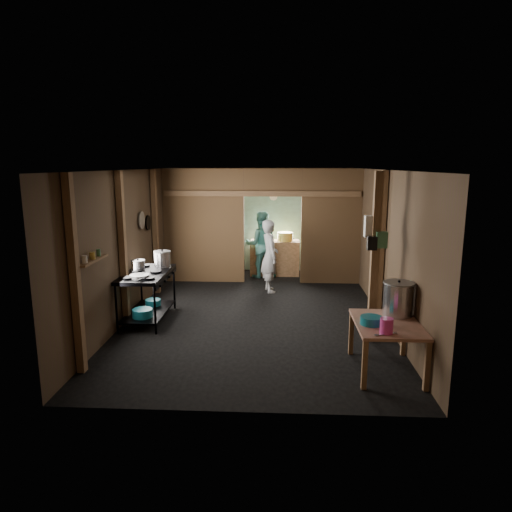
# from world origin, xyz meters

# --- Properties ---
(floor) EXTENTS (4.50, 7.00, 0.00)m
(floor) POSITION_xyz_m (0.00, 0.00, 0.00)
(floor) COLOR black
(floor) RESTS_ON ground
(ceiling) EXTENTS (4.50, 7.00, 0.00)m
(ceiling) POSITION_xyz_m (0.00, 0.00, 2.60)
(ceiling) COLOR #37342E
(ceiling) RESTS_ON ground
(wall_back) EXTENTS (4.50, 0.00, 2.60)m
(wall_back) POSITION_xyz_m (0.00, 3.50, 1.30)
(wall_back) COLOR #453620
(wall_back) RESTS_ON ground
(wall_front) EXTENTS (4.50, 0.00, 2.60)m
(wall_front) POSITION_xyz_m (0.00, -3.50, 1.30)
(wall_front) COLOR #453620
(wall_front) RESTS_ON ground
(wall_left) EXTENTS (0.00, 7.00, 2.60)m
(wall_left) POSITION_xyz_m (-2.25, 0.00, 1.30)
(wall_left) COLOR #453620
(wall_left) RESTS_ON ground
(wall_right) EXTENTS (0.00, 7.00, 2.60)m
(wall_right) POSITION_xyz_m (2.25, 0.00, 1.30)
(wall_right) COLOR #453620
(wall_right) RESTS_ON ground
(partition_left) EXTENTS (1.85, 0.10, 2.60)m
(partition_left) POSITION_xyz_m (-1.32, 2.20, 1.30)
(partition_left) COLOR brown
(partition_left) RESTS_ON floor
(partition_right) EXTENTS (1.35, 0.10, 2.60)m
(partition_right) POSITION_xyz_m (1.57, 2.20, 1.30)
(partition_right) COLOR brown
(partition_right) RESTS_ON floor
(partition_header) EXTENTS (1.30, 0.10, 0.60)m
(partition_header) POSITION_xyz_m (0.25, 2.20, 2.30)
(partition_header) COLOR brown
(partition_header) RESTS_ON wall_back
(turquoise_panel) EXTENTS (4.40, 0.06, 2.50)m
(turquoise_panel) POSITION_xyz_m (0.00, 3.44, 1.25)
(turquoise_panel) COLOR #7FB8B2
(turquoise_panel) RESTS_ON wall_back
(back_counter) EXTENTS (1.20, 0.50, 0.85)m
(back_counter) POSITION_xyz_m (0.30, 2.95, 0.42)
(back_counter) COLOR #A1704D
(back_counter) RESTS_ON floor
(wall_clock) EXTENTS (0.20, 0.03, 0.20)m
(wall_clock) POSITION_xyz_m (0.25, 3.40, 1.90)
(wall_clock) COLOR white
(wall_clock) RESTS_ON wall_back
(post_left_a) EXTENTS (0.10, 0.12, 2.60)m
(post_left_a) POSITION_xyz_m (-2.18, -2.60, 1.30)
(post_left_a) COLOR #A1704D
(post_left_a) RESTS_ON floor
(post_left_b) EXTENTS (0.10, 0.12, 2.60)m
(post_left_b) POSITION_xyz_m (-2.18, -0.80, 1.30)
(post_left_b) COLOR #A1704D
(post_left_b) RESTS_ON floor
(post_left_c) EXTENTS (0.10, 0.12, 2.60)m
(post_left_c) POSITION_xyz_m (-2.18, 1.20, 1.30)
(post_left_c) COLOR #A1704D
(post_left_c) RESTS_ON floor
(post_right) EXTENTS (0.10, 0.12, 2.60)m
(post_right) POSITION_xyz_m (2.18, -0.20, 1.30)
(post_right) COLOR #A1704D
(post_right) RESTS_ON floor
(post_free) EXTENTS (0.12, 0.12, 2.60)m
(post_free) POSITION_xyz_m (1.85, -1.30, 1.30)
(post_free) COLOR #A1704D
(post_free) RESTS_ON floor
(cross_beam) EXTENTS (4.40, 0.12, 0.12)m
(cross_beam) POSITION_xyz_m (0.00, 2.15, 2.05)
(cross_beam) COLOR #A1704D
(cross_beam) RESTS_ON wall_left
(pan_lid_big) EXTENTS (0.03, 0.34, 0.34)m
(pan_lid_big) POSITION_xyz_m (-2.21, 0.40, 1.65)
(pan_lid_big) COLOR gray
(pan_lid_big) RESTS_ON wall_left
(pan_lid_small) EXTENTS (0.03, 0.30, 0.30)m
(pan_lid_small) POSITION_xyz_m (-2.21, 0.80, 1.55)
(pan_lid_small) COLOR black
(pan_lid_small) RESTS_ON wall_left
(wall_shelf) EXTENTS (0.14, 0.80, 0.03)m
(wall_shelf) POSITION_xyz_m (-2.15, -2.10, 1.40)
(wall_shelf) COLOR #A1704D
(wall_shelf) RESTS_ON wall_left
(jar_white) EXTENTS (0.07, 0.07, 0.10)m
(jar_white) POSITION_xyz_m (-2.15, -2.35, 1.47)
(jar_white) COLOR white
(jar_white) RESTS_ON wall_shelf
(jar_yellow) EXTENTS (0.08, 0.08, 0.10)m
(jar_yellow) POSITION_xyz_m (-2.15, -2.10, 1.47)
(jar_yellow) COLOR gold
(jar_yellow) RESTS_ON wall_shelf
(jar_green) EXTENTS (0.06, 0.06, 0.10)m
(jar_green) POSITION_xyz_m (-2.15, -1.88, 1.47)
(jar_green) COLOR #438155
(jar_green) RESTS_ON wall_shelf
(bag_white) EXTENTS (0.22, 0.15, 0.32)m
(bag_white) POSITION_xyz_m (1.80, -1.22, 1.78)
(bag_white) COLOR white
(bag_white) RESTS_ON post_free
(bag_green) EXTENTS (0.16, 0.12, 0.24)m
(bag_green) POSITION_xyz_m (1.92, -1.36, 1.60)
(bag_green) COLOR #438155
(bag_green) RESTS_ON post_free
(bag_black) EXTENTS (0.14, 0.10, 0.20)m
(bag_black) POSITION_xyz_m (1.78, -1.38, 1.55)
(bag_black) COLOR black
(bag_black) RESTS_ON post_free
(gas_range) EXTENTS (0.75, 1.46, 0.86)m
(gas_range) POSITION_xyz_m (-1.88, -0.55, 0.43)
(gas_range) COLOR black
(gas_range) RESTS_ON floor
(prep_table) EXTENTS (0.83, 1.14, 0.67)m
(prep_table) POSITION_xyz_m (1.83, -2.37, 0.34)
(prep_table) COLOR tan
(prep_table) RESTS_ON floor
(stove_pot_large) EXTENTS (0.34, 0.34, 0.31)m
(stove_pot_large) POSITION_xyz_m (-1.71, -0.10, 1.00)
(stove_pot_large) COLOR #B3B3BA
(stove_pot_large) RESTS_ON gas_range
(stove_pot_med) EXTENTS (0.29, 0.29, 0.22)m
(stove_pot_med) POSITION_xyz_m (-2.05, -0.45, 0.95)
(stove_pot_med) COLOR #B3B3BA
(stove_pot_med) RESTS_ON gas_range
(frying_pan) EXTENTS (0.50, 0.62, 0.07)m
(frying_pan) POSITION_xyz_m (-1.88, -0.93, 0.89)
(frying_pan) COLOR gray
(frying_pan) RESTS_ON gas_range
(blue_tub_front) EXTENTS (0.34, 0.34, 0.14)m
(blue_tub_front) POSITION_xyz_m (-1.88, -0.88, 0.24)
(blue_tub_front) COLOR #156F80
(blue_tub_front) RESTS_ON gas_range
(blue_tub_back) EXTENTS (0.28, 0.28, 0.11)m
(blue_tub_back) POSITION_xyz_m (-1.88, -0.24, 0.22)
(blue_tub_back) COLOR #156F80
(blue_tub_back) RESTS_ON gas_range
(stock_pot) EXTENTS (0.50, 0.50, 0.49)m
(stock_pot) POSITION_xyz_m (2.03, -2.06, 0.89)
(stock_pot) COLOR #B3B3BA
(stock_pot) RESTS_ON prep_table
(wash_basin) EXTENTS (0.31, 0.31, 0.11)m
(wash_basin) POSITION_xyz_m (1.60, -2.45, 0.72)
(wash_basin) COLOR #156F80
(wash_basin) RESTS_ON prep_table
(pink_bucket) EXTENTS (0.16, 0.16, 0.19)m
(pink_bucket) POSITION_xyz_m (1.73, -2.75, 0.77)
(pink_bucket) COLOR #E23B9D
(pink_bucket) RESTS_ON prep_table
(knife) EXTENTS (0.29, 0.13, 0.01)m
(knife) POSITION_xyz_m (1.71, -2.80, 0.68)
(knife) COLOR #B3B3BA
(knife) RESTS_ON prep_table
(yellow_tub) EXTENTS (0.38, 0.38, 0.21)m
(yellow_tub) POSITION_xyz_m (0.55, 2.95, 0.96)
(yellow_tub) COLOR gold
(yellow_tub) RESTS_ON back_counter
(cook) EXTENTS (0.51, 0.64, 1.55)m
(cook) POSITION_xyz_m (0.21, 1.42, 0.78)
(cook) COLOR silver
(cook) RESTS_ON floor
(worker_back) EXTENTS (0.86, 0.71, 1.60)m
(worker_back) POSITION_xyz_m (-0.04, 2.68, 0.80)
(worker_back) COLOR teal
(worker_back) RESTS_ON floor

